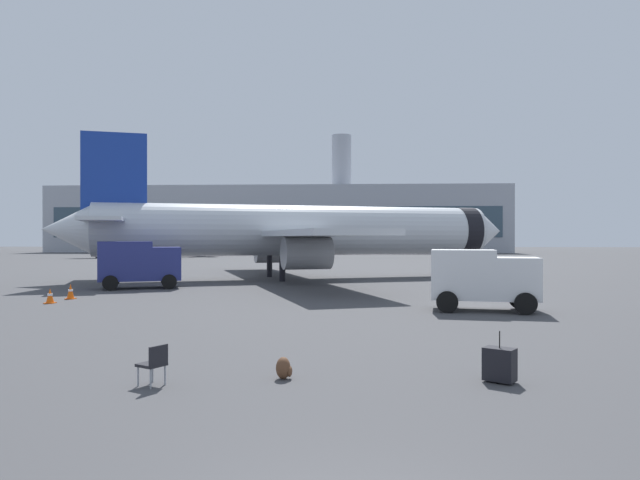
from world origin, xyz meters
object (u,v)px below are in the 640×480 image
(rolling_suitcase, at_px, (500,364))
(safety_cone_mid, at_px, (510,291))
(airplane_taxiing, at_px, (152,241))
(cargo_van, at_px, (483,277))
(airplane_at_gate, at_px, (298,231))
(traveller_backpack, at_px, (284,368))
(safety_cone_far, at_px, (71,292))
(safety_cone_near, at_px, (50,296))
(service_truck, at_px, (139,262))
(gate_chair, at_px, (154,362))

(rolling_suitcase, bearing_deg, safety_cone_mid, 74.01)
(airplane_taxiing, xyz_separation_m, cargo_van, (38.04, -67.63, -1.12))
(airplane_at_gate, height_order, traveller_backpack, airplane_at_gate)
(safety_cone_mid, height_order, safety_cone_far, safety_cone_mid)
(cargo_van, xyz_separation_m, traveller_backpack, (-7.09, -12.23, -1.22))
(safety_cone_near, relative_size, traveller_backpack, 1.49)
(service_truck, distance_m, safety_cone_mid, 21.73)
(airplane_at_gate, height_order, gate_chair, airplane_at_gate)
(airplane_taxiing, bearing_deg, service_truck, -71.39)
(airplane_taxiing, xyz_separation_m, safety_cone_near, (18.18, -65.87, -2.22))
(airplane_at_gate, bearing_deg, service_truck, -134.97)
(airplane_taxiing, bearing_deg, safety_cone_mid, -57.16)
(service_truck, bearing_deg, safety_cone_mid, -13.54)
(safety_cone_far, bearing_deg, safety_cone_mid, 3.02)
(airplane_at_gate, xyz_separation_m, rolling_suitcase, (7.15, -31.27, -3.27))
(safety_cone_mid, height_order, gate_chair, gate_chair)
(safety_cone_near, bearing_deg, service_truck, 81.37)
(safety_cone_near, xyz_separation_m, traveller_backpack, (12.77, -13.99, -0.12))
(airplane_at_gate, xyz_separation_m, safety_cone_near, (-10.26, -17.21, -3.30))
(cargo_van, relative_size, rolling_suitcase, 4.24)
(service_truck, height_order, cargo_van, service_truck)
(airplane_at_gate, bearing_deg, safety_cone_mid, -49.47)
(safety_cone_far, bearing_deg, gate_chair, -58.79)
(rolling_suitcase, height_order, traveller_backpack, rolling_suitcase)
(cargo_van, bearing_deg, safety_cone_far, 169.49)
(airplane_at_gate, relative_size, safety_cone_near, 48.73)
(safety_cone_near, bearing_deg, rolling_suitcase, -38.90)
(traveller_backpack, bearing_deg, cargo_van, 59.91)
(safety_cone_mid, height_order, rolling_suitcase, rolling_suitcase)
(airplane_taxiing, xyz_separation_m, traveller_backpack, (30.95, -79.86, -2.34))
(safety_cone_mid, xyz_separation_m, safety_cone_far, (-22.29, -1.18, -0.01))
(traveller_backpack, bearing_deg, rolling_suitcase, -0.79)
(airplane_taxiing, bearing_deg, cargo_van, -60.64)
(airplane_at_gate, distance_m, rolling_suitcase, 32.24)
(cargo_van, bearing_deg, gate_chair, -126.84)
(airplane_taxiing, relative_size, traveller_backpack, 46.54)
(airplane_taxiing, bearing_deg, gate_chair, -70.65)
(service_truck, xyz_separation_m, safety_cone_mid, (21.09, -5.08, -1.22))
(service_truck, height_order, rolling_suitcase, service_truck)
(safety_cone_mid, relative_size, rolling_suitcase, 0.71)
(airplane_taxiing, relative_size, safety_cone_near, 31.28)
(cargo_van, xyz_separation_m, safety_cone_near, (-19.86, 1.76, -1.10))
(airplane_at_gate, xyz_separation_m, safety_cone_mid, (12.07, -14.11, -3.27))
(airplane_taxiing, relative_size, safety_cone_mid, 28.53)
(cargo_van, distance_m, rolling_suitcase, 12.58)
(cargo_van, height_order, safety_cone_near, cargo_van)
(rolling_suitcase, bearing_deg, safety_cone_far, 137.41)
(rolling_suitcase, relative_size, traveller_backpack, 2.29)
(airplane_at_gate, xyz_separation_m, airplane_taxiing, (-28.45, 48.66, -1.09))
(airplane_at_gate, relative_size, cargo_van, 7.46)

